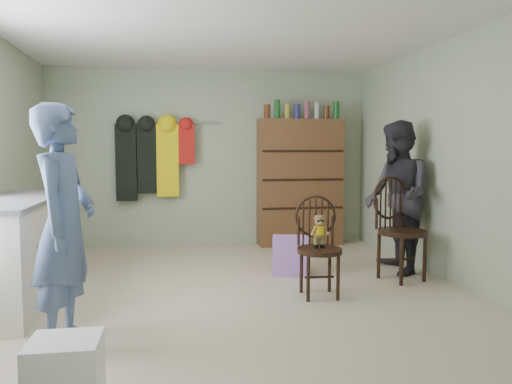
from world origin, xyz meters
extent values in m
plane|color=beige|center=(0.00, 0.00, 0.00)|extent=(5.00, 5.00, 0.00)
plane|color=#ABB799|center=(0.00, 2.50, 1.25)|extent=(4.50, 0.00, 4.50)
plane|color=#ABB799|center=(2.25, 0.00, 1.25)|extent=(0.00, 5.00, 5.00)
plane|color=white|center=(0.00, 0.00, 2.50)|extent=(5.00, 5.00, 0.00)
cube|color=silver|center=(-1.95, 0.00, 0.45)|extent=(0.60, 1.80, 0.90)
cube|color=slate|center=(-1.95, 0.00, 0.92)|extent=(0.64, 1.86, 0.04)
cylinder|color=#99999E|center=(-1.64, -0.45, 0.54)|extent=(0.02, 0.02, 0.14)
cylinder|color=#99999E|center=(-1.64, 0.45, 0.54)|extent=(0.02, 0.02, 0.14)
cube|color=white|center=(-1.16, -1.92, 0.18)|extent=(0.38, 0.36, 0.35)
cylinder|color=black|center=(0.77, -0.26, 0.44)|extent=(0.43, 0.43, 0.04)
cylinder|color=black|center=(0.63, -0.39, 0.21)|extent=(0.03, 0.03, 0.42)
cylinder|color=black|center=(0.90, -0.40, 0.21)|extent=(0.03, 0.03, 0.42)
cylinder|color=black|center=(0.64, -0.10, 0.21)|extent=(0.03, 0.03, 0.42)
cylinder|color=black|center=(0.91, -0.12, 0.21)|extent=(0.03, 0.03, 0.42)
torus|color=black|center=(0.78, -0.09, 0.73)|extent=(0.41, 0.04, 0.40)
cylinder|color=black|center=(0.61, -0.09, 0.60)|extent=(0.03, 0.03, 0.28)
cylinder|color=black|center=(0.94, -0.11, 0.60)|extent=(0.03, 0.03, 0.28)
cylinder|color=yellow|center=(0.77, -0.24, 0.62)|extent=(0.10, 0.10, 0.09)
cylinder|color=#475128|center=(0.77, -0.24, 0.53)|extent=(0.06, 0.06, 0.14)
sphere|color=#9E7042|center=(0.77, -0.24, 0.70)|extent=(0.09, 0.09, 0.09)
cylinder|color=#475128|center=(0.77, -0.24, 0.75)|extent=(0.08, 0.08, 0.03)
cube|color=black|center=(0.77, -0.28, 0.71)|extent=(0.06, 0.01, 0.01)
cylinder|color=black|center=(1.80, 0.18, 0.51)|extent=(0.61, 0.61, 0.05)
cylinder|color=black|center=(1.70, -0.03, 0.24)|extent=(0.04, 0.04, 0.48)
cylinder|color=black|center=(2.00, 0.07, 0.24)|extent=(0.04, 0.04, 0.48)
cylinder|color=black|center=(1.59, 0.29, 0.24)|extent=(0.04, 0.04, 0.48)
cylinder|color=black|center=(1.90, 0.39, 0.24)|extent=(0.04, 0.04, 0.48)
torus|color=black|center=(1.74, 0.36, 0.85)|extent=(0.46, 0.18, 0.47)
cylinder|color=black|center=(1.56, 0.29, 0.69)|extent=(0.03, 0.03, 0.32)
cylinder|color=black|center=(1.92, 0.41, 0.69)|extent=(0.03, 0.03, 0.32)
cube|color=#E572CA|center=(0.71, 0.61, 0.21)|extent=(0.45, 0.39, 0.42)
imported|color=#4D618D|center=(-1.31, -1.07, 0.84)|extent=(0.49, 0.67, 1.68)
imported|color=#2D2B33|center=(1.89, 0.50, 0.85)|extent=(0.70, 0.87, 1.69)
cube|color=brown|center=(1.25, 2.30, 0.90)|extent=(1.20, 0.38, 1.80)
cube|color=black|center=(1.25, 2.11, 0.55)|extent=(1.16, 0.02, 0.03)
cube|color=black|center=(1.25, 2.11, 0.95)|extent=(1.16, 0.02, 0.03)
cube|color=black|center=(1.25, 2.11, 1.35)|extent=(1.16, 0.02, 0.03)
cylinder|color=#592D14|center=(0.75, 2.20, 1.90)|extent=(0.09, 0.09, 0.19)
cylinder|color=#19591E|center=(0.89, 2.20, 1.93)|extent=(0.08, 0.08, 0.26)
cylinder|color=#A59933|center=(1.04, 2.20, 1.90)|extent=(0.07, 0.07, 0.21)
cylinder|color=navy|center=(1.18, 2.20, 1.90)|extent=(0.09, 0.09, 0.20)
cylinder|color=#8C3F59|center=(1.32, 2.20, 1.92)|extent=(0.08, 0.08, 0.24)
cylinder|color=#B2B2B7|center=(1.46, 2.20, 1.91)|extent=(0.07, 0.07, 0.23)
cylinder|color=#592D14|center=(1.61, 2.20, 1.89)|extent=(0.08, 0.08, 0.19)
cylinder|color=#19591E|center=(1.75, 2.20, 1.93)|extent=(0.08, 0.08, 0.25)
cylinder|color=#99999E|center=(-0.40, 2.44, 1.75)|extent=(1.00, 0.02, 0.02)
cube|color=black|center=(-1.18, 2.38, 1.19)|extent=(0.28, 0.10, 1.05)
cube|color=black|center=(-0.90, 2.38, 1.25)|extent=(0.26, 0.10, 0.95)
cube|color=yellow|center=(-0.62, 2.38, 1.22)|extent=(0.30, 0.10, 1.00)
cube|color=red|center=(-0.36, 2.38, 1.44)|extent=(0.22, 0.10, 0.55)
camera|label=1|loc=(-0.58, -4.65, 1.36)|focal=35.00mm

